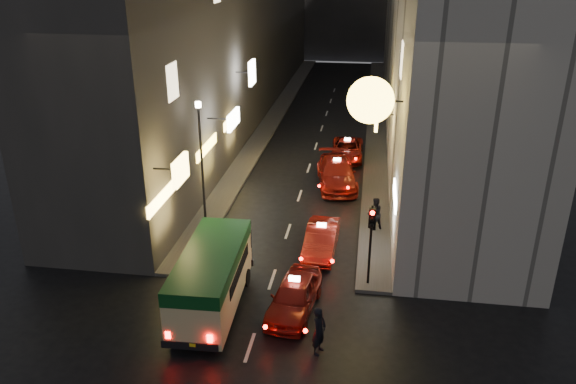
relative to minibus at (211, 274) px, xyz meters
The scene contains 13 objects.
building_left 29.54m from the minibus, 102.37° to the left, with size 7.53×52.08×18.00m.
building_right 30.54m from the minibus, 70.53° to the left, with size 8.30×52.00×18.00m.
sidewalk_left 28.08m from the minibus, 94.86° to the left, with size 1.50×52.00×0.15m, color #4B4845.
sidewalk_right 28.64m from the minibus, 77.63° to the left, with size 1.50×52.00×0.15m, color #4B4845.
minibus is the anchor object (origin of this frame).
taxi_near 3.23m from the minibus, ahead, with size 2.61×5.15×1.74m.
taxi_second 6.38m from the minibus, 54.33° to the left, with size 2.06×4.75×1.67m.
taxi_third 13.91m from the minibus, 74.06° to the left, with size 3.16×5.88×1.95m.
taxi_far 18.66m from the minibus, 77.01° to the left, with size 1.94×4.61×1.63m.
pedestrian_crossing 4.73m from the minibus, 24.53° to the right, with size 0.67×0.43×2.03m, color black.
pedestrian_sidewalk 9.71m from the minibus, 51.21° to the left, with size 0.70×0.44×1.86m, color black.
traffic_light 6.44m from the minibus, 22.27° to the left, with size 0.26×0.43×3.50m.
lamp_post 7.62m from the minibus, 108.53° to the left, with size 0.28×0.28×6.22m.
Camera 1 is at (3.68, -11.52, 12.69)m, focal length 35.00 mm.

